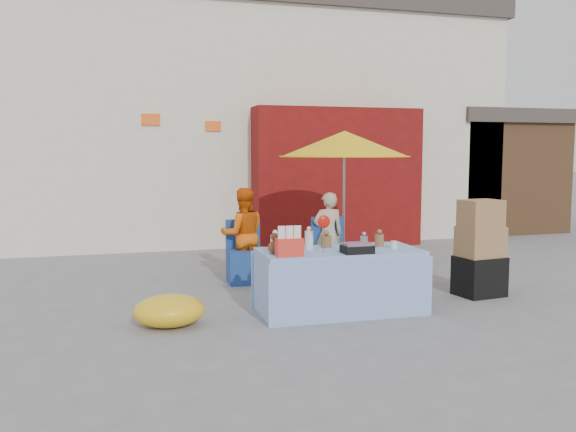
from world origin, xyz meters
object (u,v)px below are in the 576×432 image
object	(u,v)px
umbrella	(344,144)
vendor_beige	(328,234)
market_table	(339,280)
chair_left	(245,264)
chair_right	(331,260)
box_stack	(480,252)
vendor_orange	(243,234)

from	to	relation	value
umbrella	vendor_beige	bearing A→B (deg)	-153.43
market_table	chair_left	world-z (taller)	market_table
chair_right	box_stack	distance (m)	2.11
chair_right	umbrella	distance (m)	1.69
box_stack	chair_right	bearing A→B (deg)	131.37
chair_left	vendor_orange	size ratio (longest dim) A/B	0.66
vendor_beige	vendor_orange	bearing A→B (deg)	2.96
vendor_orange	umbrella	world-z (taller)	umbrella
chair_left	chair_right	distance (m)	1.25
vendor_beige	box_stack	world-z (taller)	vendor_beige
chair_left	umbrella	bearing A→B (deg)	13.36
chair_left	vendor_orange	bearing A→B (deg)	93.31
box_stack	umbrella	bearing A→B (deg)	120.28
vendor_orange	chair_right	bearing A→B (deg)	176.84
chair_left	vendor_orange	xyz separation A→B (m)	(-0.00, 0.13, 0.39)
chair_right	vendor_orange	distance (m)	1.32
market_table	umbrella	size ratio (longest dim) A/B	0.88
vendor_orange	market_table	bearing A→B (deg)	112.20
chair_right	umbrella	bearing A→B (deg)	46.50
market_table	umbrella	world-z (taller)	umbrella
vendor_orange	vendor_beige	distance (m)	1.25
market_table	vendor_beige	xyz separation A→B (m)	(0.57, 1.94, 0.24)
chair_right	vendor_orange	world-z (taller)	vendor_orange
chair_right	vendor_orange	xyz separation A→B (m)	(-1.25, 0.13, 0.39)
umbrella	chair_right	bearing A→B (deg)	-136.47
chair_left	box_stack	world-z (taller)	box_stack
market_table	chair_right	world-z (taller)	market_table
vendor_orange	chair_left	bearing A→B (deg)	93.31
chair_left	chair_right	xyz separation A→B (m)	(1.25, 0.00, 0.00)
market_table	vendor_beige	size ratio (longest dim) A/B	1.53
vendor_orange	vendor_beige	size ratio (longest dim) A/B	1.07
chair_right	umbrella	xyz separation A→B (m)	(0.30, 0.28, 1.64)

